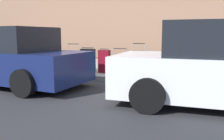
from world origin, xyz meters
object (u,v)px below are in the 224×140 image
Objects in this scene: suitcase_red_3 at (157,67)px; suitcase_olive_9 at (59,61)px; parked_car_white_0 at (224,67)px; suitcase_maroon_6 at (104,62)px; suitcase_navy_8 at (74,61)px; parked_car_navy_1 at (10,58)px; suitcase_teal_4 at (139,63)px; bollard_post at (25,57)px; suitcase_silver_5 at (120,66)px; suitcase_black_7 at (88,61)px; suitcase_navy_1 at (195,67)px; suitcase_olive_2 at (176,68)px; suitcase_black_0 at (215,66)px; fire_hydrant at (39,59)px.

suitcase_olive_9 reaches higher than suitcase_red_3.
parked_car_white_0 reaches higher than suitcase_olive_9.
parked_car_white_0 is at bearing 148.63° from suitcase_maroon_6.
parked_car_navy_1 is at bearing 70.01° from suitcase_navy_8.
suitcase_teal_4 is 4.29m from bollard_post.
suitcase_silver_5 is 0.95× the size of bollard_post.
suitcase_olive_9 is at bearing 3.15° from suitcase_maroon_6.
suitcase_navy_1 is at bearing -179.54° from suitcase_black_7.
suitcase_navy_8 is at bearing 1.10° from suitcase_red_3.
parked_car_navy_1 reaches higher than suitcase_maroon_6.
suitcase_olive_2 is at bearing -179.73° from suitcase_maroon_6.
suitcase_navy_8 reaches higher than suitcase_silver_5.
suitcase_navy_1 reaches higher than suitcase_silver_5.
suitcase_black_0 is 1.27× the size of suitcase_olive_2.
suitcase_teal_4 is at bearing -0.03° from suitcase_black_0.
bollard_post is (3.69, 0.13, 0.18)m from suitcase_silver_5.
suitcase_olive_2 reaches higher than suitcase_maroon_6.
suitcase_navy_8 is (2.88, 0.06, 0.06)m from suitcase_red_3.
suitcase_olive_2 is at bearing -177.87° from suitcase_black_7.
suitcase_black_0 is 1.53× the size of suitcase_olive_9.
bollard_post is at bearing 1.97° from suitcase_olive_2.
suitcase_teal_4 is at bearing -178.12° from suitcase_olive_9.
suitcase_olive_9 is (0.55, 0.09, -0.02)m from suitcase_navy_8.
suitcase_navy_8 is at bearing -8.56° from suitcase_black_7.
parked_car_white_0 is at bearing 161.05° from fire_hydrant.
parked_car_white_0 is at bearing 128.67° from suitcase_red_3.
suitcase_red_3 is at bearing -178.90° from suitcase_navy_8.
suitcase_maroon_6 is at bearing -179.78° from suitcase_navy_8.
parked_car_navy_1 is (0.21, 2.02, 0.28)m from suitcase_olive_9.
suitcase_teal_4 is at bearing -177.65° from bollard_post.
suitcase_teal_4 is at bearing -2.35° from suitcase_navy_1.
suitcase_maroon_6 is 4.07m from parked_car_white_0.
suitcase_black_0 is 4.49m from suitcase_navy_8.
suitcase_red_3 is 0.78× the size of suitcase_maroon_6.
parked_car_white_0 reaches higher than bollard_post.
suitcase_black_7 is at bearing -26.69° from parked_car_white_0.
fire_hydrant is at bearing -0.38° from suitcase_silver_5.
suitcase_navy_8 is (2.31, 0.00, -0.03)m from suitcase_teal_4.
suitcase_teal_4 is 1.16m from suitcase_maroon_6.
suitcase_teal_4 is at bearing -175.49° from suitcase_silver_5.
suitcase_navy_1 is at bearing 179.47° from suitcase_silver_5.
fire_hydrant is (3.77, 0.03, 0.00)m from suitcase_teal_4.
suitcase_olive_2 is 0.96× the size of bollard_post.
suitcase_navy_1 is 1.10m from suitcase_red_3.
bollard_post is 2.29m from parked_car_navy_1.
suitcase_black_7 is at bearing 3.19° from suitcase_teal_4.
suitcase_teal_4 is (1.66, -0.07, 0.03)m from suitcase_navy_1.
suitcase_olive_2 is 0.84× the size of suitcase_teal_4.
suitcase_black_7 is 1.15× the size of fire_hydrant.
suitcase_red_3 is 1.74m from suitcase_maroon_6.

